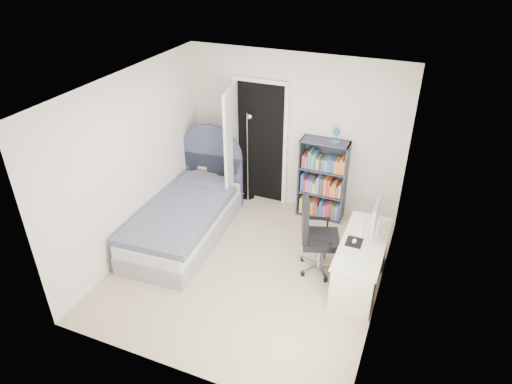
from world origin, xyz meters
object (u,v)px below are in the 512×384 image
at_px(floor_lamp, 248,165).
at_px(office_chair, 315,233).
at_px(nightstand, 208,176).
at_px(desk, 361,260).
at_px(bed, 186,216).
at_px(bookcase, 323,183).

height_order(floor_lamp, office_chair, floor_lamp).
distance_m(nightstand, office_chair, 2.44).
height_order(desk, office_chair, desk).
distance_m(bed, office_chair, 1.99).
bearing_deg(desk, floor_lamp, 146.73).
xyz_separation_m(floor_lamp, desk, (2.15, -1.41, -0.27)).
distance_m(bed, desk, 2.61).
height_order(nightstand, office_chair, office_chair).
bearing_deg(nightstand, floor_lamp, 19.98).
height_order(bed, floor_lamp, floor_lamp).
bearing_deg(office_chair, floor_lamp, 137.84).
height_order(bed, office_chair, bed).
bearing_deg(nightstand, bookcase, 5.98).
distance_m(floor_lamp, bookcase, 1.27).
relative_size(nightstand, floor_lamp, 0.41).
height_order(bed, bookcase, bookcase).
bearing_deg(bed, floor_lamp, 70.59).
relative_size(bed, office_chair, 2.13).
relative_size(bed, desk, 1.70).
xyz_separation_m(bed, bookcase, (1.72, 1.25, 0.27)).
bearing_deg(bookcase, nightstand, -174.02).
bearing_deg(floor_lamp, desk, -33.27).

